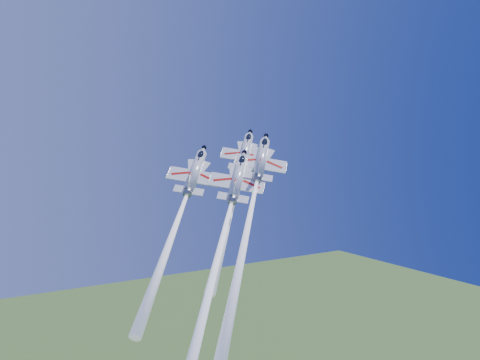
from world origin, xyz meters
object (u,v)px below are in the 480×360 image
jet_left (179,216)px  jet_right (249,220)px  jet_lead (235,191)px  jet_slot (218,258)px

jet_left → jet_right: bearing=-19.3°
jet_lead → jet_left: 12.11m
jet_lead → jet_slot: size_ratio=0.74×
jet_lead → jet_slot: 20.75m
jet_left → jet_right: 13.47m
jet_right → jet_lead: bearing=106.3°
jet_right → jet_left: bearing=160.7°
jet_lead → jet_slot: bearing=-93.7°
jet_lead → jet_right: (-3.76, -10.60, -3.84)m
jet_lead → jet_right: 11.88m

